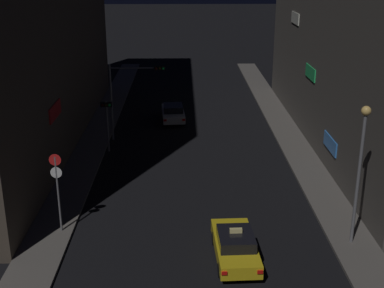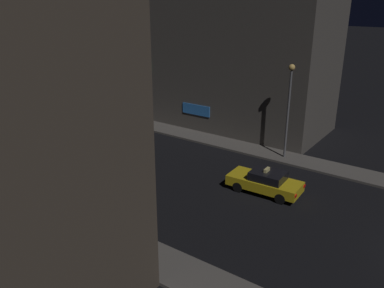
{
  "view_description": "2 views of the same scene",
  "coord_description": "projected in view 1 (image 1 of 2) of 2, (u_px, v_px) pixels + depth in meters",
  "views": [
    {
      "loc": [
        -0.74,
        -11.19,
        13.07
      ],
      "look_at": [
        -0.25,
        16.51,
        3.17
      ],
      "focal_mm": 48.86,
      "sensor_mm": 36.0,
      "label": 1
    },
    {
      "loc": [
        -18.66,
        0.47,
        11.29
      ],
      "look_at": [
        1.84,
        15.2,
        1.86
      ],
      "focal_mm": 37.28,
      "sensor_mm": 36.0,
      "label": 2
    }
  ],
  "objects": [
    {
      "name": "building_facade_right",
      "position": [
        367.0,
        66.0,
        37.71
      ],
      "size": [
        8.21,
        32.03,
        11.35
      ],
      "color": "#514C47",
      "rests_on": "ground_plane"
    },
    {
      "name": "far_car",
      "position": [
        173.0,
        112.0,
        44.11
      ],
      "size": [
        2.08,
        4.56,
        1.42
      ],
      "color": "silver",
      "rests_on": "ground_plane"
    },
    {
      "name": "sign_pole_left",
      "position": [
        57.0,
        185.0,
        25.38
      ],
      "size": [
        0.58,
        0.1,
        4.1
      ],
      "color": "slate",
      "rests_on": "sidewalk_left"
    },
    {
      "name": "sidewalk_left",
      "position": [
        96.0,
        137.0,
        40.1
      ],
      "size": [
        2.23,
        57.75,
        0.16
      ],
      "primitive_type": "cube",
      "color": "#5B5651",
      "rests_on": "ground_plane"
    },
    {
      "name": "sidewalk_right",
      "position": [
        289.0,
        136.0,
        40.34
      ],
      "size": [
        2.23,
        57.75,
        0.16
      ],
      "primitive_type": "cube",
      "color": "#5B5651",
      "rests_on": "ground_plane"
    },
    {
      "name": "traffic_light_left_kerb",
      "position": [
        107.0,
        116.0,
        36.42
      ],
      "size": [
        0.8,
        0.42,
        3.73
      ],
      "color": "slate",
      "rests_on": "ground_plane"
    },
    {
      "name": "traffic_light_overhead",
      "position": [
        131.0,
        87.0,
        38.38
      ],
      "size": [
        4.12,
        0.42,
        5.76
      ],
      "color": "slate",
      "rests_on": "ground_plane"
    },
    {
      "name": "street_lamp_near_block",
      "position": [
        361.0,
        157.0,
        23.71
      ],
      "size": [
        0.44,
        0.44,
        6.78
      ],
      "color": "slate",
      "rests_on": "sidewalk_right"
    },
    {
      "name": "taxi",
      "position": [
        235.0,
        245.0,
        23.74
      ],
      "size": [
        1.98,
        4.52,
        1.62
      ],
      "color": "yellow",
      "rests_on": "ground_plane"
    }
  ]
}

